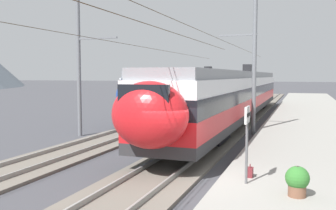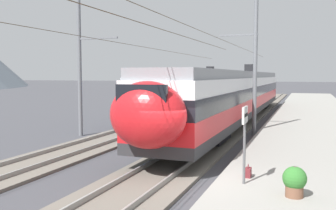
% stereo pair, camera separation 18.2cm
% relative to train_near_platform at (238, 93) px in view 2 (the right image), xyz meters
% --- Properties ---
extents(ground_plane, '(400.00, 400.00, 0.00)m').
position_rel_train_near_platform_xyz_m(ground_plane, '(-16.61, -1.37, -2.23)').
color(ground_plane, '#424247').
extents(platform_slab, '(120.00, 6.53, 0.32)m').
position_rel_train_near_platform_xyz_m(platform_slab, '(-16.61, -5.55, -2.07)').
color(platform_slab, gray).
rests_on(platform_slab, ground).
extents(track_near, '(120.00, 3.00, 0.28)m').
position_rel_train_near_platform_xyz_m(track_near, '(-16.61, 0.00, -2.17)').
color(track_near, '#6B6359').
rests_on(track_near, ground).
extents(track_far, '(120.00, 3.00, 0.28)m').
position_rel_train_near_platform_xyz_m(track_far, '(-16.61, 5.22, -2.17)').
color(track_far, '#6B6359').
rests_on(track_far, ground).
extents(train_near_platform, '(34.98, 2.94, 4.27)m').
position_rel_train_near_platform_xyz_m(train_near_platform, '(0.00, 0.00, 0.00)').
color(train_near_platform, '#2D2D30').
rests_on(train_near_platform, track_near).
extents(train_far_track, '(29.69, 2.89, 4.27)m').
position_rel_train_near_platform_xyz_m(train_far_track, '(7.37, 5.22, -0.01)').
color(train_far_track, '#2D2D30').
rests_on(train_far_track, track_far).
extents(catenary_mast_mid, '(44.23, 2.29, 8.14)m').
position_rel_train_near_platform_xyz_m(catenary_mast_mid, '(-5.60, -1.85, 2.00)').
color(catenary_mast_mid, slate).
rests_on(catenary_mast_mid, ground).
extents(catenary_mast_far_side, '(44.23, 2.67, 7.93)m').
position_rel_train_near_platform_xyz_m(catenary_mast_far_side, '(-9.39, 7.41, 1.89)').
color(catenary_mast_far_side, slate).
rests_on(catenary_mast_far_side, ground).
extents(platform_sign, '(0.70, 0.08, 2.34)m').
position_rel_train_near_platform_xyz_m(platform_sign, '(-16.78, -3.18, -0.20)').
color(platform_sign, '#59595B').
rests_on(platform_sign, platform_slab).
extents(handbag_near_sign, '(0.32, 0.18, 0.43)m').
position_rel_train_near_platform_xyz_m(handbag_near_sign, '(-16.01, -3.19, -1.76)').
color(handbag_near_sign, maroon).
rests_on(handbag_near_sign, platform_slab).
extents(potted_plant_platform_edge, '(0.64, 0.64, 0.83)m').
position_rel_train_near_platform_xyz_m(potted_plant_platform_edge, '(-17.51, -4.64, -1.45)').
color(potted_plant_platform_edge, brown).
rests_on(potted_plant_platform_edge, platform_slab).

